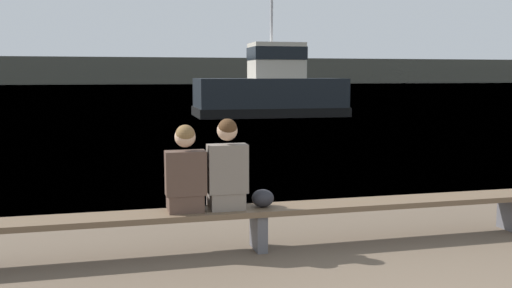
{
  "coord_description": "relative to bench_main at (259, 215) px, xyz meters",
  "views": [
    {
      "loc": [
        -2.43,
        -2.88,
        1.99
      ],
      "look_at": [
        -0.15,
        6.27,
        0.84
      ],
      "focal_mm": 40.0,
      "sensor_mm": 36.0,
      "label": 1
    }
  ],
  "objects": [
    {
      "name": "water_surface",
      "position": [
        0.87,
        121.85,
        -0.4
      ],
      "size": [
        240.0,
        240.0,
        0.0
      ],
      "primitive_type": "plane",
      "color": "#5684A3",
      "rests_on": "ground"
    },
    {
      "name": "person_right",
      "position": [
        -0.36,
        0.01,
        0.53
      ],
      "size": [
        0.44,
        0.43,
        1.02
      ],
      "color": "#70665B",
      "rests_on": "bench_main"
    },
    {
      "name": "person_left",
      "position": [
        -0.83,
        0.01,
        0.5
      ],
      "size": [
        0.44,
        0.43,
        0.97
      ],
      "color": "#4C382D",
      "rests_on": "bench_main"
    },
    {
      "name": "shopping_bag",
      "position": [
        0.05,
        0.02,
        0.19
      ],
      "size": [
        0.25,
        0.23,
        0.2
      ],
      "color": "#232328",
      "rests_on": "bench_main"
    },
    {
      "name": "far_shoreline",
      "position": [
        0.87,
        117.81,
        2.33
      ],
      "size": [
        600.0,
        12.0,
        5.46
      ],
      "primitive_type": "cube",
      "color": "#4C4C42",
      "rests_on": "ground"
    },
    {
      "name": "tugboat_red",
      "position": [
        5.78,
        20.43,
        0.71
      ],
      "size": [
        7.21,
        3.53,
        5.75
      ],
      "rotation": [
        0.0,
        0.0,
        1.55
      ],
      "color": "black",
      "rests_on": "water_surface"
    },
    {
      "name": "bench_main",
      "position": [
        0.0,
        0.0,
        0.0
      ],
      "size": [
        7.28,
        0.46,
        0.49
      ],
      "color": "brown",
      "rests_on": "ground"
    }
  ]
}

